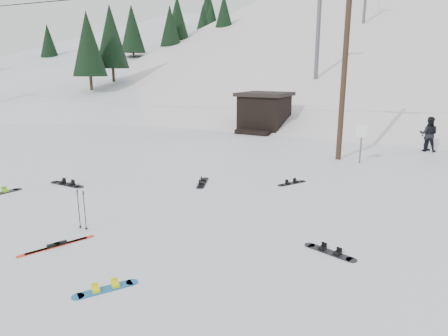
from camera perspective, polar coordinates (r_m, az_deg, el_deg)
The scene contains 18 objects.
ground at distance 9.57m, azimuth -17.76°, elevation -13.75°, with size 200.00×200.00×0.00m, color silver.
ski_slope at distance 63.16m, azimuth 22.06°, elevation -2.12°, with size 60.00×75.00×45.00m, color white.
ridge_left at distance 70.08m, azimuth -9.20°, elevation 1.09°, with size 34.00×85.00×38.00m, color silver.
treeline_left at distance 61.11m, azimuth -12.76°, elevation 9.51°, with size 20.00×64.00×10.00m, color black, non-canonical shape.
treeline_crest at distance 92.00m, azimuth 25.26°, elevation 9.91°, with size 50.00×6.00×10.00m, color black, non-canonical shape.
utility_pole at distance 20.16m, azimuth 16.89°, elevation 14.32°, with size 2.00×0.26×9.00m.
trail_sign at distance 19.77m, azimuth 19.05°, elevation 4.24°, with size 0.50×0.09×1.85m.
lift_hut at distance 29.09m, azimuth 5.76°, elevation 7.98°, with size 3.40×4.10×2.75m.
lift_tower_near at distance 37.32m, azimuth 13.34°, elevation 18.98°, with size 2.20×0.36×8.00m.
hero_snowboard at distance 8.76m, azimuth -16.54°, elevation -16.19°, with size 0.81×1.18×0.09m.
hero_skis at distance 11.06m, azimuth -22.75°, elevation -10.14°, with size 0.75×1.82×0.10m.
ski_poles at distance 11.71m, azimuth -19.67°, elevation -5.61°, with size 0.31×0.08×1.14m.
board_scatter_a at distance 16.57m, azimuth -21.53°, elevation -2.14°, with size 1.70×0.32×0.12m.
board_scatter_b at distance 15.64m, azimuth -3.09°, elevation -2.09°, with size 0.81×1.49×0.11m.
board_scatter_d at distance 10.24m, azimuth 14.87°, elevation -11.49°, with size 1.36×0.58×0.10m.
board_scatter_f at distance 15.80m, azimuth 9.66°, elevation -2.12°, with size 0.80×1.23×0.10m.
skier_dark at distance 24.25m, azimuth 27.19°, elevation 4.33°, with size 0.92×0.71×1.88m, color black.
skier_navy at distance 24.53m, azimuth 27.10°, elevation 3.97°, with size 0.88×0.36×1.49m, color #192540.
Camera 1 is at (6.36, -5.68, 4.33)m, focal length 32.00 mm.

